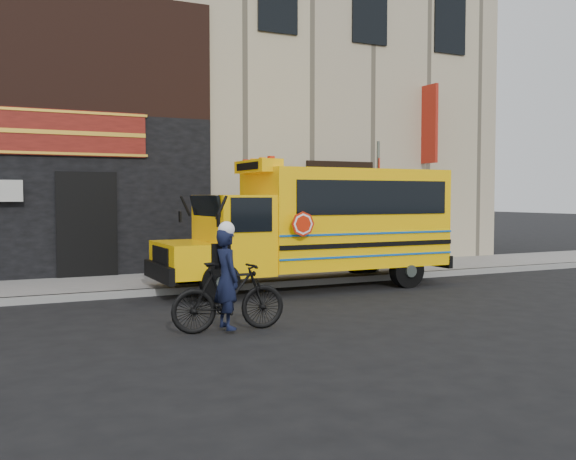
# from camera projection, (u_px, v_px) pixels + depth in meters

# --- Properties ---
(ground) EXTENTS (120.00, 120.00, 0.00)m
(ground) POSITION_uv_depth(u_px,v_px,m) (302.00, 307.00, 12.33)
(ground) COLOR black
(ground) RESTS_ON ground
(curb) EXTENTS (40.00, 0.20, 0.15)m
(curb) POSITION_uv_depth(u_px,v_px,m) (251.00, 286.00, 14.67)
(curb) COLOR gray
(curb) RESTS_ON ground
(sidewalk) EXTENTS (40.00, 3.00, 0.15)m
(sidewalk) POSITION_uv_depth(u_px,v_px,m) (228.00, 278.00, 16.02)
(sidewalk) COLOR #63615D
(sidewalk) RESTS_ON ground
(building) EXTENTS (20.00, 10.70, 12.00)m
(building) POSITION_uv_depth(u_px,v_px,m) (160.00, 77.00, 21.41)
(building) COLOR gray
(building) RESTS_ON sidewalk
(school_bus) EXTENTS (6.92, 2.45, 2.92)m
(school_bus) POSITION_uv_depth(u_px,v_px,m) (320.00, 223.00, 14.92)
(school_bus) COLOR black
(school_bus) RESTS_ON ground
(sign_pole) EXTENTS (0.15, 0.29, 3.56)m
(sign_pole) POSITION_uv_depth(u_px,v_px,m) (378.00, 203.00, 16.84)
(sign_pole) COLOR #474F49
(sign_pole) RESTS_ON ground
(bicycle) EXTENTS (1.86, 0.63, 1.10)m
(bicycle) POSITION_uv_depth(u_px,v_px,m) (229.00, 297.00, 10.04)
(bicycle) COLOR black
(bicycle) RESTS_ON ground
(cyclist) EXTENTS (0.43, 0.61, 1.57)m
(cyclist) POSITION_uv_depth(u_px,v_px,m) (227.00, 282.00, 10.00)
(cyclist) COLOR black
(cyclist) RESTS_ON ground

